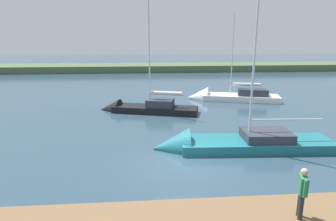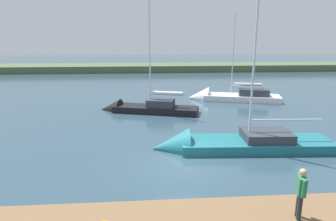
# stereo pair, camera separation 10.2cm
# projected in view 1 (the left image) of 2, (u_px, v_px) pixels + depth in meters

# --- Properties ---
(ground_plane) EXTENTS (200.00, 200.00, 0.00)m
(ground_plane) POSITION_uv_depth(u_px,v_px,m) (181.00, 166.00, 13.81)
(ground_plane) COLOR #2D4756
(far_shoreline) EXTENTS (180.00, 8.00, 2.40)m
(far_shoreline) POSITION_uv_depth(u_px,v_px,m) (153.00, 71.00, 54.88)
(far_shoreline) COLOR #4C603D
(far_shoreline) RESTS_ON ground_plane
(sailboat_near_dock) EXTENTS (9.16, 4.46, 9.24)m
(sailboat_near_dock) POSITION_uv_depth(u_px,v_px,m) (226.00, 98.00, 28.52)
(sailboat_near_dock) COLOR white
(sailboat_near_dock) RESTS_ON ground_plane
(sailboat_inner_slip) EXTENTS (8.48, 4.09, 9.82)m
(sailboat_inner_slip) POSITION_uv_depth(u_px,v_px,m) (143.00, 110.00, 23.93)
(sailboat_inner_slip) COLOR black
(sailboat_inner_slip) RESTS_ON ground_plane
(sailboat_outer_mooring) EXTENTS (9.99, 2.75, 11.50)m
(sailboat_outer_mooring) POSITION_uv_depth(u_px,v_px,m) (228.00, 146.00, 15.89)
(sailboat_outer_mooring) COLOR #1E6B75
(sailboat_outer_mooring) RESTS_ON ground_plane
(person_on_dock) EXTENTS (0.34, 0.61, 1.66)m
(person_on_dock) POSITION_uv_depth(u_px,v_px,m) (302.00, 190.00, 8.70)
(person_on_dock) COLOR #28282D
(person_on_dock) RESTS_ON dock_pier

